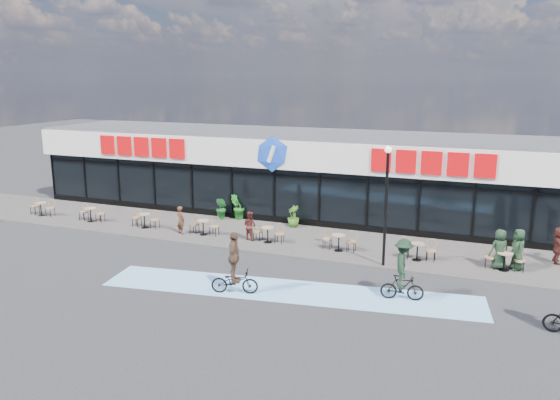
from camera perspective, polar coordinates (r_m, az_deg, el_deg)
name	(u,v)px	position (r m, az deg, el deg)	size (l,w,h in m)	color
ground	(212,265)	(23.22, -7.13, -6.72)	(120.00, 120.00, 0.00)	#28282B
sidewalk	(255,235)	(27.04, -2.58, -3.68)	(44.00, 5.00, 0.10)	#564F4C
bike_lane	(288,291)	(20.38, 0.89, -9.47)	(14.00, 2.20, 0.01)	#7EBBEF
building	(293,172)	(31.42, 1.41, 2.97)	(30.60, 6.57, 4.75)	black
lamp_post	(386,195)	(22.29, 11.04, 0.47)	(0.28, 0.28, 4.95)	black
bistro_set_0	(42,207)	(33.28, -23.60, -0.70)	(1.54, 0.62, 0.90)	tan
bistro_set_1	(92,213)	(30.98, -19.08, -1.27)	(1.54, 0.62, 0.90)	tan
bistro_set_2	(145,219)	(28.90, -13.88, -1.91)	(1.54, 0.62, 0.90)	tan
bistro_set_3	(204,225)	(27.11, -7.93, -2.64)	(1.54, 0.62, 0.90)	tan
bistro_set_4	(269,232)	(25.65, -1.21, -3.41)	(1.54, 0.62, 0.90)	tan
bistro_set_5	(339,240)	(24.58, 6.22, -4.22)	(1.54, 0.62, 0.90)	tan
bistro_set_6	(418,249)	(23.96, 14.19, -5.00)	(1.54, 0.62, 0.90)	tan
bistro_set_7	(505,259)	(23.83, 22.42, -5.71)	(1.54, 0.62, 0.90)	tan
potted_plant_left	(222,208)	(29.79, -6.13, -0.87)	(0.66, 0.53, 1.20)	#1A5D22
potted_plant_mid	(238,207)	(29.65, -4.46, -0.74)	(0.76, 0.61, 1.37)	#1F6B1E
potted_plant_right	(293,216)	(28.17, 1.40, -1.70)	(0.63, 0.63, 1.12)	#35621C
patron_left	(181,220)	(27.32, -10.34, -2.07)	(0.51, 0.34, 1.40)	#502C1C
patron_right	(250,226)	(25.94, -3.18, -2.69)	(0.68, 0.53, 1.40)	#50211C
pedestrian_a	(518,249)	(23.92, 23.63, -4.76)	(0.83, 0.54, 1.70)	#1B311D
pedestrian_b	(559,245)	(25.50, 27.10, -4.21)	(1.45, 0.46, 1.56)	#4B201B
pedestrian_c	(500,249)	(23.78, 21.96, -4.78)	(0.81, 0.52, 1.65)	#1B301D
cyclist_a	(403,271)	(19.71, 12.73, -7.24)	(1.57, 1.25, 2.24)	black
cyclist_c	(234,269)	(19.93, -4.79, -7.22)	(1.82, 1.18, 2.32)	black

